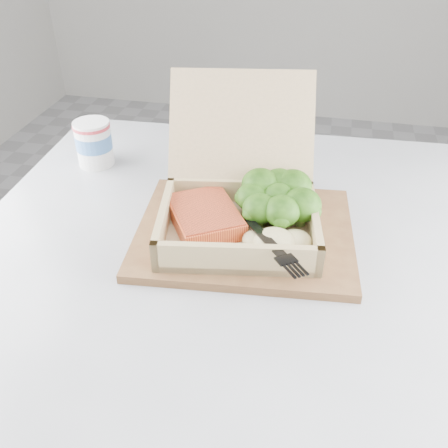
% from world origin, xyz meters
% --- Properties ---
extents(cafe_table, '(0.83, 0.83, 0.73)m').
position_xyz_m(cafe_table, '(-0.46, -0.23, 0.54)').
color(cafe_table, black).
rests_on(cafe_table, floor).
extents(serving_tray, '(0.33, 0.27, 0.01)m').
position_xyz_m(serving_tray, '(-0.46, -0.19, 0.73)').
color(serving_tray, brown).
rests_on(serving_tray, cafe_table).
extents(takeout_container, '(0.26, 0.30, 0.18)m').
position_xyz_m(takeout_container, '(-0.47, -0.17, 0.79)').
color(takeout_container, tan).
rests_on(takeout_container, serving_tray).
extents(salmon_fillet, '(0.13, 0.14, 0.02)m').
position_xyz_m(salmon_fillet, '(-0.52, -0.20, 0.76)').
color(salmon_fillet, orange).
rests_on(salmon_fillet, takeout_container).
extents(broccoli_pile, '(0.13, 0.13, 0.05)m').
position_xyz_m(broccoli_pile, '(-0.42, -0.16, 0.77)').
color(broccoli_pile, '#417F1C').
rests_on(broccoli_pile, takeout_container).
extents(mashed_potatoes, '(0.09, 0.08, 0.03)m').
position_xyz_m(mashed_potatoes, '(-0.41, -0.25, 0.77)').
color(mashed_potatoes, '#CFBF86').
rests_on(mashed_potatoes, takeout_container).
extents(plastic_fork, '(0.11, 0.15, 0.02)m').
position_xyz_m(plastic_fork, '(-0.44, -0.23, 0.78)').
color(plastic_fork, black).
rests_on(plastic_fork, mashed_potatoes).
extents(paper_cup, '(0.06, 0.06, 0.08)m').
position_xyz_m(paper_cup, '(-0.76, -0.03, 0.77)').
color(paper_cup, silver).
rests_on(paper_cup, cafe_table).
extents(receipt, '(0.10, 0.16, 0.00)m').
position_xyz_m(receipt, '(-0.43, -0.02, 0.73)').
color(receipt, white).
rests_on(receipt, cafe_table).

